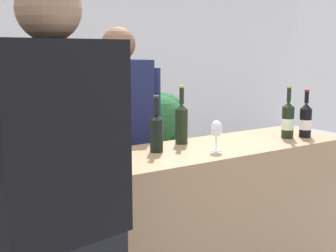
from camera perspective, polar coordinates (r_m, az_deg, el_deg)
The scene contains 12 objects.
wall_back at distance 4.78m, azimuth -18.24°, elevation 7.28°, with size 8.00×0.10×2.80m, color white.
counter at distance 2.60m, azimuth -1.21°, elevation -14.40°, with size 2.50×0.56×1.00m, color #9E7A56.
wine_bottle_0 at distance 2.69m, azimuth 1.73°, elevation 0.48°, with size 0.08×0.08×0.35m.
wine_bottle_1 at distance 3.03m, azimuth 16.97°, elevation 0.70°, with size 0.08×0.08×0.31m.
wine_bottle_3 at distance 2.48m, azimuth -1.47°, elevation -0.66°, with size 0.07×0.07×0.31m.
wine_bottle_4 at distance 2.01m, azimuth -20.12°, elevation -3.60°, with size 0.08×0.08×0.33m.
wine_bottle_5 at distance 2.97m, azimuth 14.89°, elevation 0.73°, with size 0.08×0.08×0.33m.
wine_bottle_6 at distance 2.30m, azimuth -13.91°, elevation -1.68°, with size 0.07×0.07×0.32m.
wine_glass at distance 2.52m, azimuth 6.12°, elevation -0.54°, with size 0.07×0.07×0.17m.
ice_bucket at distance 2.09m, azimuth -11.87°, elevation -3.39°, with size 0.22×0.22×0.19m.
person_server at distance 3.02m, azimuth -6.02°, elevation -4.23°, with size 0.55×0.32×1.70m.
potted_shrub at distance 4.12m, azimuth -0.93°, elevation -1.06°, with size 0.53×0.51×1.18m.
Camera 1 is at (-1.26, -2.01, 1.56)m, focal length 48.28 mm.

